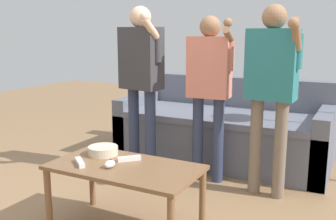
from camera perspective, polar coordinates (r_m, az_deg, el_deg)
The scene contains 9 objects.
couch at distance 4.04m, azimuth 8.29°, elevation -3.02°, with size 2.09×0.96×0.82m.
coffee_table at distance 2.53m, azimuth -6.42°, elevation -9.45°, with size 0.97×0.52×0.46m.
snack_bowl at distance 2.73m, azimuth -9.57°, elevation -5.92°, with size 0.21×0.21×0.06m, color beige.
game_remote_nunchuk at distance 2.47m, azimuth -8.60°, elevation -7.89°, with size 0.06×0.09×0.05m.
player_left at distance 3.47m, azimuth -4.00°, elevation 5.78°, with size 0.44×0.37×1.52m.
player_center at distance 3.31m, azimuth 6.09°, elevation 4.50°, with size 0.43×0.27×1.43m.
player_right at distance 3.06m, azimuth 14.99°, elevation 4.44°, with size 0.44×0.36×1.50m.
game_remote_wand_near at distance 2.59m, azimuth -5.76°, elevation -7.14°, with size 0.13×0.14×0.03m.
game_remote_wand_far at distance 2.56m, azimuth -12.90°, elevation -7.55°, with size 0.14×0.13×0.03m.
Camera 1 is at (1.18, -2.20, 1.29)m, focal length 41.29 mm.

